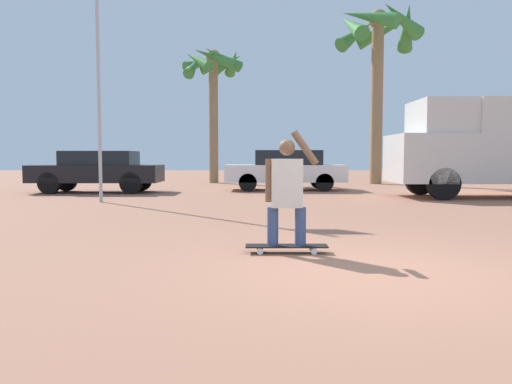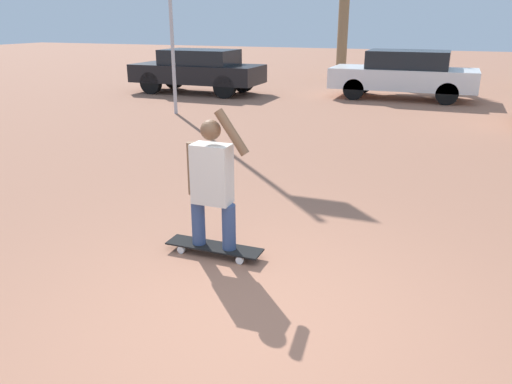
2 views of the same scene
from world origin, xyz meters
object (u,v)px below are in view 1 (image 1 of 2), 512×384
Objects in this scene: camper_van at (501,144)px; parked_car_black at (98,170)px; parked_car_white at (286,169)px; flagpole at (101,54)px; person_skateboarder at (287,188)px; palm_tree_near_van at (378,42)px; skateboard at (287,247)px; palm_tree_center_background at (214,73)px.

parked_car_black is (-12.63, 2.02, -0.83)m from camper_van.
flagpole reaches higher than parked_car_white.
parked_car_black is (-6.45, -1.19, 0.00)m from parked_car_white.
person_skateboarder is at bearing -61.76° from parked_car_black.
palm_tree_near_van reaches higher than flagpole.
skateboard is 0.24× the size of parked_car_white.
person_skateboarder is 0.34× the size of parked_car_black.
palm_tree_near_van reaches higher than palm_tree_center_background.
person_skateboarder reaches higher than parked_car_black.
camper_van is at bearing -27.48° from parked_car_white.
flagpole is at bearing 122.19° from skateboard.
camper_van is 1.43× the size of parked_car_black.
skateboard is 0.74m from person_skateboarder.
parked_car_white is 0.69× the size of palm_tree_center_background.
parked_car_white is at bearing 10.47° from parked_car_black.
person_skateboarder is at bearing -180.00° from skateboard.
palm_tree_near_van is 1.15× the size of flagpole.
parked_car_white is 7.41m from palm_tree_center_background.
parked_car_black is at bearing 118.24° from person_skateboarder.
parked_car_white is (0.70, 11.90, -0.06)m from person_skateboarder.
palm_tree_near_van is at bearing 72.84° from skateboard.
flagpole is (-11.34, -1.59, 2.30)m from camper_van.
camper_van is at bearing 51.60° from person_skateboarder.
flagpole is at bearing 122.19° from person_skateboarder.
skateboard is 0.15× the size of flagpole.
palm_tree_near_van is at bearing -7.49° from palm_tree_center_background.
parked_car_white reaches higher than skateboard.
palm_tree_near_van reaches higher than person_skateboarder.
parked_car_black is at bearing 118.24° from skateboard.
flagpole is at bearing -101.97° from palm_tree_center_background.
palm_tree_center_background is (-7.32, 0.96, -1.20)m from palm_tree_near_van.
parked_car_white reaches higher than parked_car_black.
flagpole reaches higher than palm_tree_center_background.
skateboard is at bearing -128.40° from camper_van.
skateboard is 0.17× the size of camper_van.
palm_tree_near_van is 1.26× the size of palm_tree_center_background.
skateboard is at bearing -57.81° from flagpole.
skateboard is 0.71× the size of person_skateboarder.
flagpole is (-2.12, -10.01, -1.18)m from palm_tree_center_background.
palm_tree_center_background is at bearing 78.03° from flagpole.
person_skateboarder is at bearing -128.40° from camper_van.
palm_tree_near_van reaches higher than camper_van.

